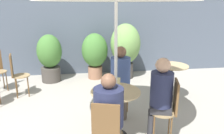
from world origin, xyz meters
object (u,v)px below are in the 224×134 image
Objects in this scene: seated_person_2 at (120,76)px; potted_plant_1 at (95,52)px; bistro_chair_0 at (107,132)px; beer_glass_1 at (111,88)px; seated_person_1 at (160,93)px; beer_glass_0 at (118,83)px; potted_plant_2 at (125,47)px; bistro_chair_3 at (16,72)px; bistro_chair_2 at (121,84)px; seated_person_0 at (109,113)px; potted_plant_0 at (50,56)px; bistro_chair_1 at (170,106)px; cafe_table_near at (116,102)px; cafe_table_far at (171,74)px.

seated_person_2 is 2.22m from potted_plant_1.
beer_glass_1 is (0.14, 0.64, 0.27)m from bistro_chair_0.
seated_person_1 is (0.83, 0.58, 0.19)m from bistro_chair_0.
bistro_chair_0 is 5.13× the size of beer_glass_1.
potted_plant_2 reaches higher than beer_glass_0.
bistro_chair_3 is 5.13× the size of beer_glass_1.
bistro_chair_2 is 0.74× the size of seated_person_2.
seated_person_0 reaches higher than beer_glass_1.
seated_person_1 is 1.03× the size of potted_plant_0.
bistro_chair_1 is 0.75× the size of seated_person_1.
seated_person_1 reaches higher than beer_glass_1.
bistro_chair_1 is 0.24m from seated_person_1.
bistro_chair_1 is 1.00× the size of bistro_chair_3.
potted_plant_1 is (0.07, 3.56, 0.15)m from bistro_chair_0.
seated_person_1 reaches higher than bistro_chair_1.
potted_plant_2 is (0.62, 2.61, 0.04)m from beer_glass_0.
bistro_chair_0 reaches higher than cafe_table_near.
seated_person_1 is (-0.75, -1.40, 0.20)m from cafe_table_far.
bistro_chair_3 is at bearing -122.79° from potted_plant_0.
seated_person_2 reaches higher than bistro_chair_2.
potted_plant_0 is at bearing -56.55° from bistro_chair_0.
potted_plant_0 is at bearing 117.84° from beer_glass_0.
beer_glass_0 is at bearing -100.24° from bistro_chair_1.
bistro_chair_2 reaches higher than beer_glass_0.
seated_person_0 is 0.99× the size of potted_plant_0.
bistro_chair_3 is 1.10m from potted_plant_0.
cafe_table_near is 1.83m from cafe_table_far.
bistro_chair_2 is 2.09m from potted_plant_1.
bistro_chair_1 is at bearing -6.82° from beer_glass_1.
bistro_chair_3 reaches higher than beer_glass_1.
bistro_chair_0 is at bearing -160.19° from bistro_chair_3.
cafe_table_near is 1.00× the size of cafe_table_far.
beer_glass_1 is 0.15× the size of potted_plant_0.
bistro_chair_2 is 0.78× the size of seated_person_0.
potted_plant_1 reaches higher than bistro_chair_2.
bistro_chair_1 is at bearing -135.00° from bistro_chair_0.
seated_person_2 is (0.35, 1.22, 0.04)m from seated_person_0.
potted_plant_2 is at bearing 75.19° from beer_glass_1.
bistro_chair_0 is 3.61m from potted_plant_2.
bistro_chair_0 is at bearing -39.25° from seated_person_1.
cafe_table_near is 0.59× the size of seated_person_1.
potted_plant_1 reaches higher than cafe_table_near.
seated_person_2 is (0.17, 0.61, 0.18)m from cafe_table_near.
beer_glass_0 is (1.96, -1.67, 0.26)m from bistro_chair_3.
potted_plant_1 is at bearing -74.61° from seated_person_0.
potted_plant_0 reaches higher than seated_person_0.
cafe_table_far is 2.53m from bistro_chair_0.
bistro_chair_3 is 2.76m from potted_plant_2.
seated_person_1 reaches higher than cafe_table_near.
cafe_table_far is 0.61× the size of potted_plant_0.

